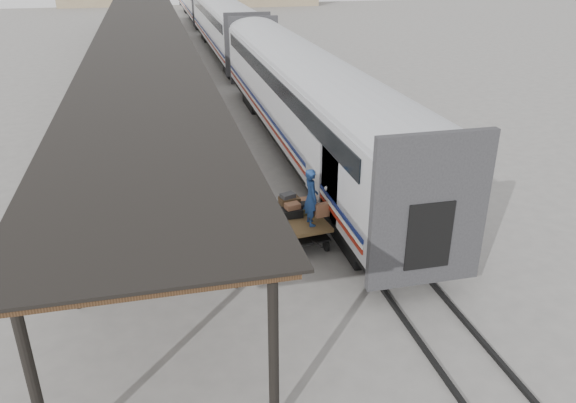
# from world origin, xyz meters

# --- Properties ---
(ground) EXTENTS (160.00, 160.00, 0.00)m
(ground) POSITION_xyz_m (0.00, 0.00, 0.00)
(ground) COLOR slate
(ground) RESTS_ON ground
(train) EXTENTS (3.45, 76.01, 4.01)m
(train) POSITION_xyz_m (3.19, 33.79, 2.69)
(train) COLOR silver
(train) RESTS_ON ground
(canopy) EXTENTS (4.90, 64.30, 4.15)m
(canopy) POSITION_xyz_m (-3.40, 24.00, 4.00)
(canopy) COLOR #422B19
(canopy) RESTS_ON ground
(rails) EXTENTS (1.54, 150.00, 0.12)m
(rails) POSITION_xyz_m (3.20, 34.00, 0.06)
(rails) COLOR black
(rails) RESTS_ON ground
(baggage_cart) EXTENTS (1.52, 2.53, 0.86)m
(baggage_cart) POSITION_xyz_m (1.04, 0.21, 0.65)
(baggage_cart) COLOR brown
(baggage_cart) RESTS_ON ground
(suitcase_stack) EXTENTS (1.14, 1.18, 0.57)m
(suitcase_stack) POSITION_xyz_m (0.94, 0.51, 1.06)
(suitcase_stack) COLOR #39393B
(suitcase_stack) RESTS_ON baggage_cart
(luggage_tug) EXTENTS (1.18, 1.63, 1.31)m
(luggage_tug) POSITION_xyz_m (-3.12, 19.07, 0.60)
(luggage_tug) COLOR maroon
(luggage_tug) RESTS_ON ground
(porter) EXTENTS (0.45, 0.66, 1.78)m
(porter) POSITION_xyz_m (1.20, -0.44, 1.75)
(porter) COLOR navy
(porter) RESTS_ON baggage_cart
(pedestrian) EXTENTS (1.07, 0.66, 1.71)m
(pedestrian) POSITION_xyz_m (-3.33, 13.95, 0.85)
(pedestrian) COLOR black
(pedestrian) RESTS_ON ground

